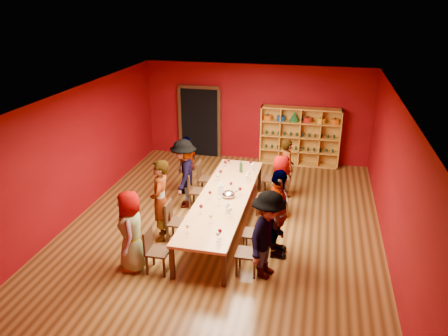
{
  "coord_description": "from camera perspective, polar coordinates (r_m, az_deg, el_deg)",
  "views": [
    {
      "loc": [
        1.96,
        -8.61,
        5.0
      ],
      "look_at": [
        -0.15,
        0.67,
        1.15
      ],
      "focal_mm": 35.0,
      "sensor_mm": 36.0,
      "label": 1
    }
  ],
  "objects": [
    {
      "name": "wine_glass_5",
      "position": [
        8.67,
        -1.74,
        -6.35
      ],
      "size": [
        0.07,
        0.07,
        0.18
      ],
      "color": "white",
      "rests_on": "tasting_table"
    },
    {
      "name": "wine_glass_9",
      "position": [
        10.71,
        -0.45,
        -0.51
      ],
      "size": [
        0.08,
        0.08,
        0.2
      ],
      "color": "white",
      "rests_on": "tasting_table"
    },
    {
      "name": "wine_glass_11",
      "position": [
        11.45,
        0.62,
        0.97
      ],
      "size": [
        0.07,
        0.07,
        0.18
      ],
      "color": "white",
      "rests_on": "tasting_table"
    },
    {
      "name": "person_right_4",
      "position": [
        11.38,
        8.19,
        0.03
      ],
      "size": [
        0.61,
        0.69,
        1.56
      ],
      "primitive_type": "imported",
      "rotation": [
        0.0,
        0.0,
        1.99
      ],
      "color": "#141537",
      "rests_on": "ground"
    },
    {
      "name": "wine_bottle",
      "position": [
        11.02,
        2.23,
        0.06
      ],
      "size": [
        0.11,
        0.11,
        0.34
      ],
      "color": "#153B1C",
      "rests_on": "tasting_table"
    },
    {
      "name": "tasting_table",
      "position": [
        9.82,
        -0.0,
        -3.94
      ],
      "size": [
        1.1,
        4.5,
        0.75
      ],
      "color": "tan",
      "rests_on": "ground"
    },
    {
      "name": "wine_glass_16",
      "position": [
        11.36,
        3.48,
        0.74
      ],
      "size": [
        0.07,
        0.07,
        0.18
      ],
      "color": "white",
      "rests_on": "tasting_table"
    },
    {
      "name": "spittoon_bowl",
      "position": [
        9.71,
        0.59,
        -3.46
      ],
      "size": [
        0.29,
        0.29,
        0.16
      ],
      "primitive_type": "ellipsoid",
      "color": "#AEB0B5",
      "rests_on": "tasting_table"
    },
    {
      "name": "wine_glass_12",
      "position": [
        8.13,
        -0.55,
        -8.29
      ],
      "size": [
        0.08,
        0.08,
        0.2
      ],
      "color": "white",
      "rests_on": "tasting_table"
    },
    {
      "name": "room_shell",
      "position": [
        9.49,
        -0.0,
        0.41
      ],
      "size": [
        7.1,
        9.1,
        3.04
      ],
      "color": "#4E3114",
      "rests_on": "ground"
    },
    {
      "name": "doorway",
      "position": [
        14.11,
        -3.15,
        6.05
      ],
      "size": [
        1.4,
        0.17,
        2.3
      ],
      "color": "black",
      "rests_on": "ground"
    },
    {
      "name": "chair_person_right_3",
      "position": [
        10.48,
        5.84,
        -3.54
      ],
      "size": [
        0.42,
        0.42,
        0.89
      ],
      "color": "black",
      "rests_on": "ground"
    },
    {
      "name": "person_right_3",
      "position": [
        10.35,
        7.38,
        -2.36
      ],
      "size": [
        0.65,
        0.84,
        1.52
      ],
      "primitive_type": "imported",
      "rotation": [
        0.0,
        0.0,
        1.96
      ],
      "color": "#587EB5",
      "rests_on": "ground"
    },
    {
      "name": "wine_glass_3",
      "position": [
        9.66,
        1.56,
        -3.04
      ],
      "size": [
        0.09,
        0.09,
        0.22
      ],
      "color": "white",
      "rests_on": "tasting_table"
    },
    {
      "name": "wine_glass_18",
      "position": [
        11.13,
        3.75,
        0.38
      ],
      "size": [
        0.08,
        0.08,
        0.21
      ],
      "color": "white",
      "rests_on": "tasting_table"
    },
    {
      "name": "person_left_4",
      "position": [
        11.48,
        -4.79,
        0.39
      ],
      "size": [
        0.55,
        0.97,
        1.56
      ],
      "primitive_type": "imported",
      "rotation": [
        0.0,
        0.0,
        -1.73
      ],
      "color": "pink",
      "rests_on": "ground"
    },
    {
      "name": "wine_glass_15",
      "position": [
        9.78,
        2.1,
        -2.79
      ],
      "size": [
        0.08,
        0.08,
        0.2
      ],
      "color": "white",
      "rests_on": "tasting_table"
    },
    {
      "name": "chair_person_left_4",
      "position": [
        11.48,
        -2.71,
        -1.1
      ],
      "size": [
        0.42,
        0.42,
        0.89
      ],
      "color": "black",
      "rests_on": "ground"
    },
    {
      "name": "wine_glass_4",
      "position": [
        11.29,
        0.18,
        0.73
      ],
      "size": [
        0.08,
        0.08,
        0.2
      ],
      "color": "white",
      "rests_on": "tasting_table"
    },
    {
      "name": "chair_person_right_0",
      "position": [
        8.34,
        3.62,
        -10.71
      ],
      "size": [
        0.42,
        0.42,
        0.89
      ],
      "color": "black",
      "rests_on": "ground"
    },
    {
      "name": "wine_glass_10",
      "position": [
        8.33,
        -4.77,
        -7.63
      ],
      "size": [
        0.08,
        0.08,
        0.19
      ],
      "color": "white",
      "rests_on": "tasting_table"
    },
    {
      "name": "wine_glass_14",
      "position": [
        9.02,
        -3.01,
        -5.07
      ],
      "size": [
        0.08,
        0.08,
        0.2
      ],
      "color": "white",
      "rests_on": "tasting_table"
    },
    {
      "name": "chair_person_right_4",
      "position": [
        11.51,
        6.57,
        -1.16
      ],
      "size": [
        0.42,
        0.42,
        0.89
      ],
      "color": "black",
      "rests_on": "ground"
    },
    {
      "name": "carafe_b",
      "position": [
        9.06,
        0.48,
        -5.14
      ],
      "size": [
        0.1,
        0.1,
        0.24
      ],
      "color": "white",
      "rests_on": "tasting_table"
    },
    {
      "name": "person_right_1",
      "position": [
        8.71,
        6.99,
        -5.98
      ],
      "size": [
        0.56,
        1.12,
        1.86
      ],
      "primitive_type": "imported",
      "rotation": [
        0.0,
        0.0,
        1.63
      ],
      "color": "white",
      "rests_on": "ground"
    },
    {
      "name": "wine_glass_6",
      "position": [
        9.36,
        -0.59,
        -4.0
      ],
      "size": [
        0.08,
        0.08,
        0.2
      ],
      "color": "white",
      "rests_on": "tasting_table"
    },
    {
      "name": "person_left_3",
      "position": [
        10.72,
        -5.23,
        -0.75
      ],
      "size": [
        0.64,
        1.18,
        1.73
      ],
      "primitive_type": "imported",
      "rotation": [
        0.0,
        0.0,
        -1.41
      ],
      "color": "silver",
      "rests_on": "ground"
    },
    {
      "name": "chair_person_right_1",
      "position": [
        8.96,
        4.41,
        -8.2
      ],
      "size": [
        0.42,
        0.42,
        0.89
      ],
      "color": "black",
      "rests_on": "ground"
    },
    {
      "name": "chair_person_left_3",
      "position": [
        10.79,
        -3.81,
        -2.68
      ],
      "size": [
        0.42,
        0.42,
        0.89
      ],
      "color": "black",
      "rests_on": "ground"
    },
    {
      "name": "wine_glass_8",
      "position": [
        10.08,
        0.92,
        -2.08
      ],
      "size": [
        0.07,
        0.07,
        0.18
      ],
      "color": "white",
      "rests_on": "tasting_table"
    },
    {
      "name": "wine_glass_13",
      "position": [
        10.44,
        2.97,
        -1.13
      ],
      "size": [
        0.08,
        0.08,
        0.2
      ],
      "color": "white",
      "rests_on": "tasting_table"
    },
    {
      "name": "person_left_0",
      "position": [
        8.5,
        -12.05,
        -8.04
      ],
      "size": [
        0.66,
        0.89,
        1.62
      ],
      "primitive_type": "imported",
      "rotation": [
        0.0,
        0.0,
        -1.25
      ],
      "color": "#141C37",
      "rests_on": "ground"
    },
    {
      "name": "chair_person_left_0",
      "position": [
        8.5,
        -9.15,
        -10.28
      ],
      "size": [
        0.42,
        0.42,
        0.89
      ],
      "color": "black",
      "rests_on": "ground"
    },
    {
      "name": "shelving_unit",
      "position": [
        13.54,
        9.89,
        4.45
      ],
      "size": [
        2.4,
        0.4,
        1.8
      ],
      "color": "#BC802A",
      "rests_on": "ground"
    },
    {
      "name": "person_right_0",
      "position": [
        8.11,
        5.78,
        -8.72
      ],
      "size": [
        0.82,
        1.21,
        1.73
      ],
      "primitive_type": "imported",
      "rotation": [
        0.0,
        0.0,
        1.22
      ],
      "color": "beige",
      "rests_on": "ground"
    },
    {
      "name": "wine_glass_17",
      "position": [
        10.59,
        3.17,
        -0.75
      ],
      "size": [
        0.09,
        0.09,
        0.21
      ],
      "color": "white",
      "rests_on": "tasting_table"
    },
    {
      "name": "chair_person_left_1",
      "position": [
        9.43,
        -6.58,
        -6.66
      ],
      "size": [
        0.42,
        0.42,
        0.89
      ],
      "color": "black",
      "rests_on": "ground"
    },
    {
      "name": "carafe_a",
      "position": [
        9.81,
        -0.42,
        -2.82
      ],
      "size": [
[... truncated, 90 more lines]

